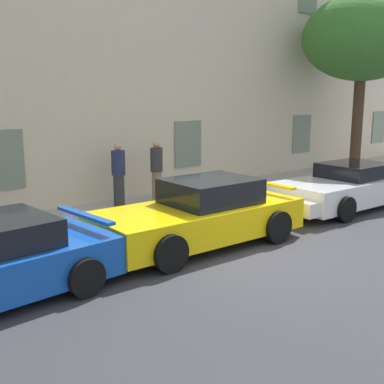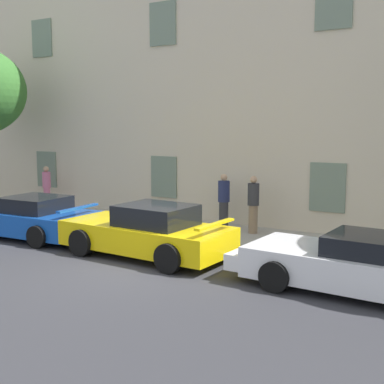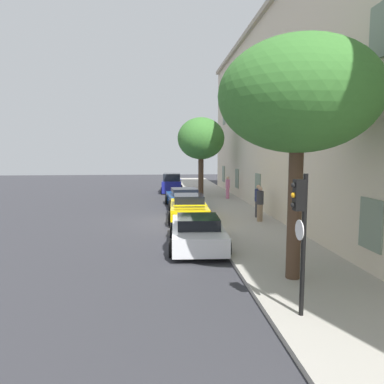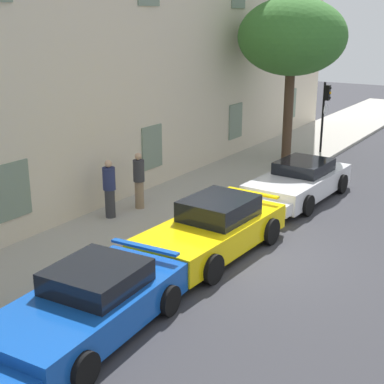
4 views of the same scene
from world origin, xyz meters
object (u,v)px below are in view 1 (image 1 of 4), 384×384
tree_near_kerb (363,38)px  pedestrian_strolling (157,170)px  sportscar_yellow_flank (193,217)px  pedestrian_admiring (119,174)px  sportscar_white_middle (343,188)px

tree_near_kerb → pedestrian_strolling: size_ratio=3.67×
sportscar_yellow_flank → pedestrian_admiring: pedestrian_admiring is taller
sportscar_white_middle → tree_near_kerb: 6.69m
sportscar_yellow_flank → pedestrian_strolling: size_ratio=2.88×
pedestrian_strolling → sportscar_white_middle: bearing=-43.1°
sportscar_yellow_flank → pedestrian_admiring: (0.50, 3.76, 0.41)m
sportscar_yellow_flank → sportscar_white_middle: 5.55m
sportscar_white_middle → tree_near_kerb: bearing=27.9°
sportscar_yellow_flank → tree_near_kerb: tree_near_kerb is taller
pedestrian_strolling → sportscar_yellow_flank: bearing=-114.9°
sportscar_yellow_flank → pedestrian_strolling: (1.65, 3.55, 0.43)m
sportscar_yellow_flank → pedestrian_admiring: size_ratio=2.90×
tree_near_kerb → pedestrian_strolling: tree_near_kerb is taller
sportscar_white_middle → pedestrian_admiring: pedestrian_admiring is taller
sportscar_yellow_flank → sportscar_white_middle: size_ratio=1.01×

